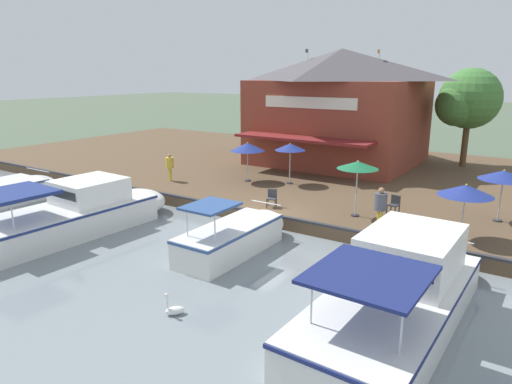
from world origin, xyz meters
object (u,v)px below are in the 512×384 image
Objects in this scene: waterfront_restaurant at (340,106)px; motorboat_fourth_along at (83,212)px; cafe_chair_facing_river at (394,204)px; tree_downstream_bank at (467,100)px; cafe_chair_back_row_seat at (272,197)px; patio_umbrella_by_entrance at (504,175)px; person_near_entrance at (170,164)px; motorboat_mid_row at (238,235)px; person_at_quay_edge at (381,203)px; patio_umbrella_mid_patio_left at (466,190)px; patio_umbrella_far_corner at (358,165)px; swan at (175,310)px; patio_umbrella_mid_patio_right at (290,147)px; patio_umbrella_back_row at (248,147)px; motorboat_nearest_quay at (404,286)px.

motorboat_fourth_along is at bearing -11.99° from waterfront_restaurant.
tree_downstream_bank is at bearing 178.28° from cafe_chair_facing_river.
motorboat_fourth_along is at bearing -44.71° from cafe_chair_back_row_seat.
person_near_entrance is (2.21, -17.16, -1.03)m from patio_umbrella_by_entrance.
person_at_quay_edge is at bearing 131.35° from motorboat_mid_row.
patio_umbrella_mid_patio_left is 1.36× the size of person_near_entrance.
motorboat_fourth_along is at bearing -54.98° from patio_umbrella_far_corner.
cafe_chair_back_row_seat is 9.68m from swan.
cafe_chair_facing_river is (-1.27, 1.34, -1.83)m from patio_umbrella_far_corner.
patio_umbrella_far_corner is 0.45× the size of motorboat_mid_row.
patio_umbrella_by_entrance reaches higher than person_at_quay_edge.
patio_umbrella_mid_patio_right is at bearing -113.42° from patio_umbrella_mid_patio_left.
person_near_entrance is 0.29× the size of motorboat_mid_row.
patio_umbrella_far_corner is 14.91m from tree_downstream_bank.
motorboat_fourth_along reaches higher than swan.
waterfront_restaurant reaches higher than cafe_chair_back_row_seat.
cafe_chair_back_row_seat is 0.15× the size of motorboat_mid_row.
patio_umbrella_mid_patio_left reaches higher than cafe_chair_back_row_seat.
patio_umbrella_mid_patio_left is 3.92m from cafe_chair_facing_river.
waterfront_restaurant is at bearing -176.61° from patio_umbrella_mid_patio_right.
patio_umbrella_mid_patio_right is at bearing 117.65° from person_near_entrance.
patio_umbrella_back_row is 2.73× the size of cafe_chair_facing_river.
patio_umbrella_by_entrance reaches higher than motorboat_mid_row.
motorboat_mid_row is at bearing 16.96° from patio_umbrella_mid_patio_right.
patio_umbrella_far_corner is 0.38× the size of tree_downstream_bank.
person_at_quay_edge is 0.19× the size of motorboat_fourth_along.
patio_umbrella_mid_patio_right is 7.45m from cafe_chair_facing_river.
patio_umbrella_mid_patio_right is 0.36× the size of tree_downstream_bank.
person_near_entrance is 2.34× the size of swan.
cafe_chair_back_row_seat is at bearing -77.74° from patio_umbrella_far_corner.
patio_umbrella_by_entrance is 0.25× the size of motorboat_fourth_along.
patio_umbrella_far_corner is at bearing 151.36° from motorboat_mid_row.
patio_umbrella_by_entrance reaches higher than swan.
person_at_quay_edge is 5.78m from motorboat_nearest_quay.
motorboat_mid_row is at bearing -101.29° from motorboat_nearest_quay.
patio_umbrella_mid_patio_right is 7.15m from person_near_entrance.
patio_umbrella_back_row is 13.29m from patio_umbrella_by_entrance.
tree_downstream_bank reaches higher than patio_umbrella_by_entrance.
cafe_chair_facing_river is 0.15× the size of motorboat_mid_row.
patio_umbrella_far_corner is 2.60m from cafe_chair_facing_river.
tree_downstream_bank is (-21.57, 11.61, 4.16)m from motorboat_fourth_along.
waterfront_restaurant is 8.03m from patio_umbrella_mid_patio_right.
patio_umbrella_back_row is 0.25× the size of motorboat_fourth_along.
patio_umbrella_by_entrance is 10.95m from patio_umbrella_mid_patio_right.
swan is at bearing 16.39° from patio_umbrella_mid_patio_right.
waterfront_restaurant is 4.51× the size of patio_umbrella_far_corner.
motorboat_mid_row is (4.55, -7.27, -1.84)m from patio_umbrella_mid_patio_left.
patio_umbrella_mid_patio_left is at bearing 40.73° from waterfront_restaurant.
patio_umbrella_far_corner is 10.59m from swan.
waterfront_restaurant is 7.07× the size of person_near_entrance.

